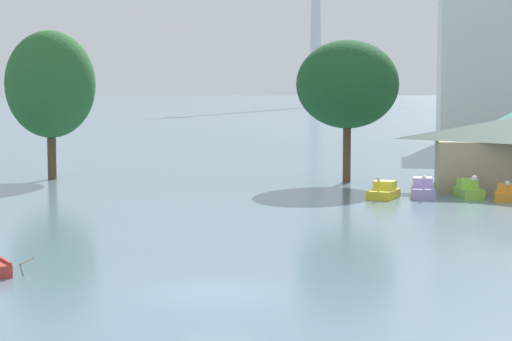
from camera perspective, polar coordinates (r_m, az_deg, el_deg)
The scene contains 7 objects.
ground_plane at distance 32.77m, azimuth -2.65°, elevation -7.77°, with size 2000.00×2000.00×0.00m, color slate.
pedal_boat_yellow at distance 61.17m, azimuth 8.10°, elevation -1.32°, with size 2.29×3.12×1.57m.
pedal_boat_lavender at distance 61.99m, azimuth 10.53°, elevation -1.20°, with size 1.55×2.91×1.61m.
pedal_boat_lime at distance 62.48m, azimuth 13.31°, elevation -1.22°, with size 2.00×3.03×1.63m.
pedal_boat_orange at distance 61.58m, azimuth 15.66°, elevation -1.44°, with size 1.92×2.48×1.41m.
shoreline_tree_tall_left at distance 74.83m, azimuth -12.90°, elevation 5.33°, with size 7.23×7.23×12.05m.
shoreline_tree_mid at distance 71.07m, azimuth 5.82°, elevation 5.45°, with size 8.05×8.05×11.18m.
Camera 1 is at (6.50, -31.26, 7.35)m, focal length 63.12 mm.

